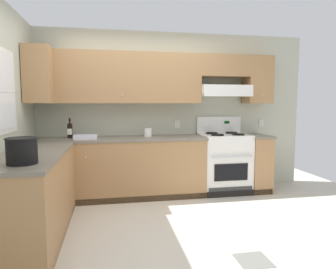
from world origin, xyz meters
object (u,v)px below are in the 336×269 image
object	(u,v)px
bucket	(22,150)
paper_towel_roll	(148,132)
bowl	(86,138)
wine_bottle	(70,129)
stove	(224,162)

from	to	relation	value
bucket	paper_towel_roll	world-z (taller)	bucket
bucket	bowl	bearing A→B (deg)	78.30
wine_bottle	bucket	size ratio (longest dim) A/B	1.22
stove	bowl	distance (m)	2.19
bowl	bucket	distance (m)	1.85
wine_bottle	paper_towel_roll	size ratio (longest dim) A/B	2.44
paper_towel_roll	stove	bearing A→B (deg)	-3.61
stove	bowl	bearing A→B (deg)	-178.24
bowl	paper_towel_roll	world-z (taller)	paper_towel_roll
bowl	stove	bearing A→B (deg)	1.76
bowl	paper_towel_roll	size ratio (longest dim) A/B	2.49
paper_towel_roll	wine_bottle	bearing A→B (deg)	178.82
stove	bowl	xyz separation A→B (m)	(-2.14, -0.07, 0.45)
stove	paper_towel_roll	size ratio (longest dim) A/B	9.24
bucket	paper_towel_roll	size ratio (longest dim) A/B	2.01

